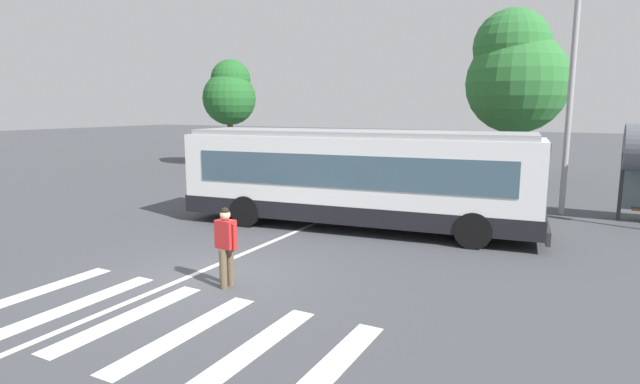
% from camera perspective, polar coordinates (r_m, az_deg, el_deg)
% --- Properties ---
extents(ground_plane, '(160.00, 160.00, 0.00)m').
position_cam_1_polar(ground_plane, '(11.73, -12.17, -9.41)').
color(ground_plane, '#424449').
extents(city_transit_bus, '(11.33, 3.74, 3.06)m').
position_cam_1_polar(city_transit_bus, '(15.86, 4.08, 1.59)').
color(city_transit_bus, black).
rests_on(city_transit_bus, ground_plane).
extents(pedestrian_crossing_street, '(0.58, 0.38, 1.72)m').
position_cam_1_polar(pedestrian_crossing_street, '(10.80, -10.57, -5.63)').
color(pedestrian_crossing_street, brown).
rests_on(pedestrian_crossing_street, ground_plane).
extents(parked_car_white, '(2.26, 4.66, 1.35)m').
position_cam_1_polar(parked_car_white, '(24.29, 3.26, 2.37)').
color(parked_car_white, black).
rests_on(parked_car_white, ground_plane).
extents(parked_car_red, '(1.94, 4.54, 1.35)m').
position_cam_1_polar(parked_car_red, '(23.34, 9.49, 1.97)').
color(parked_car_red, black).
rests_on(parked_car_red, ground_plane).
extents(parked_car_black, '(1.98, 4.56, 1.35)m').
position_cam_1_polar(parked_car_black, '(22.83, 16.43, 1.55)').
color(parked_car_black, black).
rests_on(parked_car_black, ground_plane).
extents(twin_arm_street_lamp, '(4.62, 0.32, 8.05)m').
position_cam_1_polar(twin_arm_street_lamp, '(19.79, 26.61, 12.21)').
color(twin_arm_street_lamp, '#939399').
rests_on(twin_arm_street_lamp, ground_plane).
extents(background_tree_left, '(3.38, 3.38, 6.82)m').
position_cam_1_polar(background_tree_left, '(33.37, -10.15, 10.92)').
color(background_tree_left, brown).
rests_on(background_tree_left, ground_plane).
extents(background_tree_right, '(4.97, 4.97, 8.58)m').
position_cam_1_polar(background_tree_right, '(27.40, 21.20, 12.44)').
color(background_tree_right, brown).
rests_on(background_tree_right, ground_plane).
extents(crosswalk_painted_stripes, '(7.20, 3.38, 0.01)m').
position_cam_1_polar(crosswalk_painted_stripes, '(9.58, -18.02, -14.03)').
color(crosswalk_painted_stripes, silver).
rests_on(crosswalk_painted_stripes, ground_plane).
extents(lane_center_line, '(0.16, 24.00, 0.01)m').
position_cam_1_polar(lane_center_line, '(13.51, -8.29, -6.74)').
color(lane_center_line, silver).
rests_on(lane_center_line, ground_plane).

